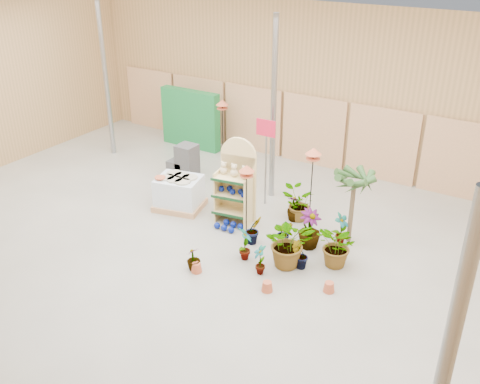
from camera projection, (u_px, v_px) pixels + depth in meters
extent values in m
cube|color=gray|center=(190.00, 261.00, 11.12)|extent=(15.00, 12.00, 0.10)
cube|color=white|center=(179.00, 34.00, 9.09)|extent=(15.00, 12.00, 0.10)
cube|color=#9B7346|center=(318.00, 87.00, 14.71)|extent=(15.00, 0.10, 4.50)
cylinder|color=gray|center=(106.00, 80.00, 15.38)|extent=(0.14, 0.14, 4.50)
cylinder|color=gray|center=(274.00, 111.00, 12.77)|extent=(0.14, 0.14, 4.50)
cube|color=tan|center=(151.00, 99.00, 18.01)|extent=(1.90, 0.06, 2.00)
cube|color=tan|center=(199.00, 109.00, 17.06)|extent=(1.90, 0.06, 2.00)
cube|color=tan|center=(253.00, 119.00, 16.11)|extent=(1.90, 0.06, 2.00)
cube|color=tan|center=(313.00, 131.00, 15.16)|extent=(1.90, 0.06, 2.00)
cube|color=tan|center=(382.00, 145.00, 14.21)|extent=(1.90, 0.06, 2.00)
cube|color=tan|center=(460.00, 160.00, 13.27)|extent=(1.90, 0.06, 2.00)
cube|color=#DABE7C|center=(239.00, 187.00, 12.33)|extent=(0.85, 0.22, 1.60)
cylinder|color=#DABE7C|center=(239.00, 155.00, 11.97)|extent=(0.85, 0.22, 0.85)
cube|color=#DABE7C|center=(233.00, 211.00, 12.37)|extent=(0.88, 0.60, 0.04)
cube|color=#0F3819|center=(228.00, 215.00, 12.19)|extent=(0.80, 0.16, 0.06)
cube|color=#DABE7C|center=(233.00, 195.00, 12.18)|extent=(0.88, 0.60, 0.04)
cube|color=#0F3819|center=(227.00, 199.00, 12.00)|extent=(0.80, 0.16, 0.06)
cube|color=#DABE7C|center=(233.00, 178.00, 11.99)|extent=(0.88, 0.60, 0.04)
cube|color=#0F3819|center=(227.00, 182.00, 11.81)|extent=(0.80, 0.16, 0.06)
cube|color=#DABE7C|center=(218.00, 195.00, 12.41)|extent=(0.12, 0.47, 1.22)
cube|color=#DABE7C|center=(248.00, 203.00, 12.03)|extent=(0.12, 0.47, 1.22)
sphere|color=beige|center=(224.00, 170.00, 12.12)|extent=(0.17, 0.17, 0.17)
sphere|color=beige|center=(224.00, 165.00, 12.06)|extent=(0.13, 0.13, 0.13)
sphere|color=beige|center=(234.00, 173.00, 11.99)|extent=(0.18, 0.18, 0.18)
sphere|color=beige|center=(234.00, 167.00, 11.92)|extent=(0.13, 0.13, 0.13)
sphere|color=beige|center=(245.00, 175.00, 11.85)|extent=(0.19, 0.19, 0.19)
sphere|color=beige|center=(245.00, 169.00, 11.79)|extent=(0.13, 0.13, 0.13)
sphere|color=navy|center=(221.00, 189.00, 12.27)|extent=(0.14, 0.14, 0.14)
sphere|color=navy|center=(230.00, 188.00, 12.28)|extent=(0.14, 0.14, 0.14)
sphere|color=navy|center=(232.00, 192.00, 12.13)|extent=(0.14, 0.14, 0.14)
sphere|color=navy|center=(241.00, 191.00, 12.14)|extent=(0.14, 0.14, 0.14)
sphere|color=navy|center=(244.00, 195.00, 11.98)|extent=(0.14, 0.14, 0.14)
sphere|color=navy|center=(217.00, 226.00, 12.19)|extent=(0.15, 0.15, 0.15)
sphere|color=navy|center=(226.00, 222.00, 12.33)|extent=(0.15, 0.15, 0.15)
sphere|color=navy|center=(224.00, 228.00, 12.10)|extent=(0.15, 0.15, 0.15)
sphere|color=navy|center=(233.00, 224.00, 12.24)|extent=(0.15, 0.15, 0.15)
sphere|color=navy|center=(231.00, 230.00, 12.01)|extent=(0.15, 0.15, 0.15)
sphere|color=navy|center=(240.00, 227.00, 12.15)|extent=(0.15, 0.15, 0.15)
cube|color=tan|center=(180.00, 205.00, 13.11)|extent=(1.31, 1.17, 0.14)
cube|color=silver|center=(179.00, 190.00, 12.94)|extent=(1.20, 1.06, 0.66)
cylinder|color=#B2AA90|center=(167.00, 177.00, 12.79)|extent=(0.37, 0.37, 0.04)
cylinder|color=#B2AA90|center=(175.00, 180.00, 12.68)|extent=(0.37, 0.37, 0.04)
cylinder|color=#B2AA90|center=(183.00, 182.00, 12.57)|extent=(0.37, 0.37, 0.04)
cylinder|color=#B2AA90|center=(174.00, 173.00, 13.00)|extent=(0.37, 0.37, 0.04)
cylinder|color=#B2AA90|center=(182.00, 175.00, 12.89)|extent=(0.37, 0.37, 0.04)
cylinder|color=#B2AA90|center=(190.00, 178.00, 12.78)|extent=(0.37, 0.37, 0.04)
cube|color=#323233|center=(188.00, 171.00, 14.51)|extent=(0.50, 0.50, 0.50)
cube|color=#323233|center=(187.00, 154.00, 14.29)|extent=(0.50, 0.50, 0.50)
cube|color=#323233|center=(179.00, 169.00, 14.66)|extent=(0.50, 0.50, 0.50)
cube|color=#166D31|center=(191.00, 119.00, 16.46)|extent=(2.00, 0.30, 1.80)
cylinder|color=gray|center=(266.00, 163.00, 12.85)|extent=(0.05, 0.05, 2.20)
cube|color=red|center=(266.00, 128.00, 12.42)|extent=(0.50, 0.03, 0.40)
cylinder|color=black|center=(246.00, 205.00, 11.77)|extent=(0.02, 0.02, 1.40)
cylinder|color=#BA5333|center=(247.00, 176.00, 11.46)|extent=(0.30, 0.30, 0.02)
cone|color=#BA5333|center=(247.00, 168.00, 11.39)|extent=(0.34, 0.34, 0.14)
cylinder|color=black|center=(310.00, 199.00, 11.49)|extent=(0.02, 0.02, 1.88)
cylinder|color=#BA5333|center=(313.00, 159.00, 11.08)|extent=(0.30, 0.30, 0.02)
cone|color=#BA5333|center=(314.00, 151.00, 11.00)|extent=(0.34, 0.34, 0.14)
cylinder|color=black|center=(223.00, 139.00, 14.88)|extent=(0.02, 0.02, 1.78)
cylinder|color=#BA5333|center=(222.00, 108.00, 14.48)|extent=(0.30, 0.30, 0.02)
cone|color=#BA5333|center=(222.00, 102.00, 14.41)|extent=(0.34, 0.34, 0.14)
cylinder|color=brown|center=(351.00, 212.00, 11.46)|extent=(0.10, 0.10, 1.40)
imported|color=#294B20|center=(245.00, 244.00, 10.92)|extent=(0.43, 0.47, 0.74)
imported|color=#294B20|center=(254.00, 230.00, 11.52)|extent=(0.44, 0.47, 0.66)
imported|color=#294B20|center=(289.00, 242.00, 10.65)|extent=(1.29, 1.26, 1.09)
imported|color=#294B20|center=(309.00, 229.00, 11.33)|extent=(0.66, 0.66, 0.87)
imported|color=#294B20|center=(341.00, 229.00, 11.47)|extent=(0.35, 0.44, 0.74)
imported|color=#294B20|center=(285.00, 233.00, 11.42)|extent=(0.42, 0.39, 0.62)
imported|color=#294B20|center=(298.00, 204.00, 12.40)|extent=(0.96, 0.91, 0.83)
imported|color=#294B20|center=(194.00, 259.00, 10.65)|extent=(0.33, 0.33, 0.50)
imported|color=#294B20|center=(260.00, 259.00, 10.50)|extent=(0.39, 0.41, 0.64)
imported|color=#294B20|center=(300.00, 255.00, 10.67)|extent=(0.42, 0.40, 0.60)
imported|color=#294B20|center=(338.00, 246.00, 10.66)|extent=(1.08, 1.04, 0.93)
imported|color=#294B20|center=(294.00, 208.00, 12.44)|extent=(0.38, 0.38, 0.63)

